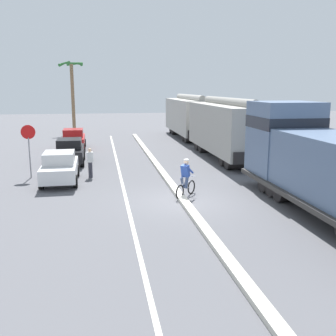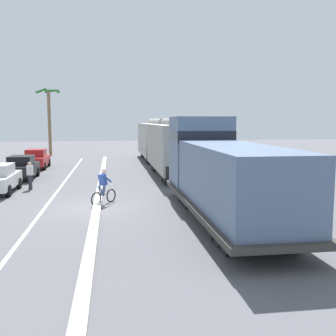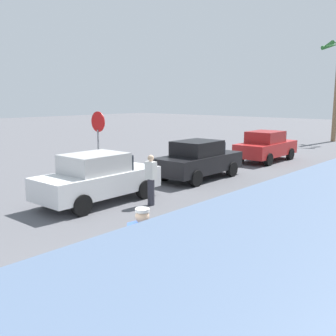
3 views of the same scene
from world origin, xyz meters
name	(u,v)px [view 1 (image 1 of 3)]	position (x,y,z in m)	size (l,w,h in m)	color
ground_plane	(182,201)	(0.00, 0.00, 0.00)	(120.00, 120.00, 0.00)	#56565B
median_curb	(161,171)	(0.00, 6.00, 0.08)	(0.36, 36.00, 0.16)	beige
lane_stripe	(120,173)	(-2.40, 6.00, 0.00)	(0.14, 36.00, 0.01)	silver
locomotive	(325,167)	(5.16, -2.39, 1.80)	(3.10, 11.61, 4.20)	slate
hopper_car_lead	(227,128)	(5.16, 9.76, 2.08)	(2.90, 10.60, 4.18)	#9E9C94
hopper_car_middle	(189,116)	(5.16, 21.36, 2.08)	(2.90, 10.60, 4.18)	#ADAAA3
parked_car_white	(60,167)	(-5.55, 4.38, 0.82)	(1.88, 4.22, 1.62)	silver
parked_car_black	(70,151)	(-5.41, 9.61, 0.82)	(1.88, 4.22, 1.62)	black
parked_car_red	(74,139)	(-5.54, 15.76, 0.82)	(1.89, 4.23, 1.62)	red
cyclist	(186,179)	(0.28, 0.60, 0.82)	(1.18, 1.31, 1.71)	black
stop_sign	(29,141)	(-7.24, 5.80, 2.02)	(0.76, 0.08, 2.88)	gray
palm_tree_near	(72,81)	(-6.23, 28.12, 5.47)	(2.63, 2.69, 7.69)	#846647
pedestrian_by_cars	(90,162)	(-4.02, 5.29, 0.85)	(0.34, 0.22, 1.62)	#33333D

